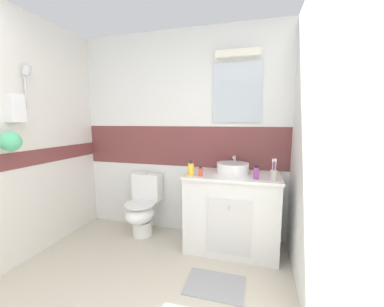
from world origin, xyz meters
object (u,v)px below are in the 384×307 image
Objects in this scene: sink_basin at (233,168)px; toothbrush_cup at (274,174)px; soap_dispenser at (191,169)px; perfume_flask_small at (201,172)px; lotion_bottle_short at (256,173)px; toilet at (143,207)px.

toothbrush_cup is at bearing -28.66° from sink_basin.
soap_dispenser is 1.62× the size of perfume_flask_small.
soap_dispenser is 0.11m from perfume_flask_small.
sink_basin reaches higher than lotion_bottle_short.
soap_dispenser is (-0.82, -0.00, 0.00)m from toothbrush_cup.
toothbrush_cup is at bearing 0.68° from perfume_flask_small.
sink_basin is at bearing -0.30° from toilet.
toilet is 7.36× the size of perfume_flask_small.
sink_basin is 0.32m from lotion_bottle_short.
toilet is at bearing 161.62° from soap_dispenser.
toilet is at bearing 171.37° from toothbrush_cup.
toilet is 4.54× the size of soap_dispenser.
lotion_bottle_short is at bearing 1.57° from soap_dispenser.
toothbrush_cup is at bearing -6.40° from lotion_bottle_short.
sink_basin reaches higher than soap_dispenser.
toothbrush_cup reaches higher than perfume_flask_small.
sink_basin reaches higher than perfume_flask_small.
toothbrush_cup is 0.16m from lotion_bottle_short.
toilet is 0.92m from soap_dispenser.
toilet is 1.48m from lotion_bottle_short.
sink_basin is at bearing 151.34° from toothbrush_cup.
toilet is 1.63m from toothbrush_cup.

